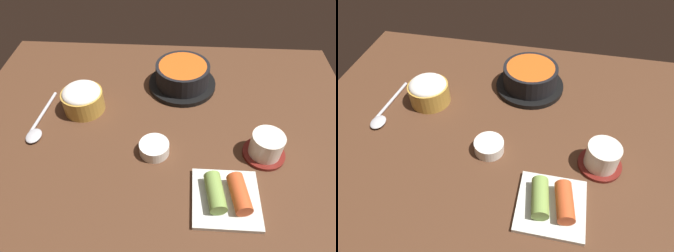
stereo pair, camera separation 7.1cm
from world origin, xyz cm
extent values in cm
cube|color=#4C2D1C|center=(0.00, 0.00, 1.00)|extent=(100.00, 76.00, 2.00)
cylinder|color=black|center=(4.87, 16.97, 2.66)|extent=(18.69, 18.69, 1.32)
cylinder|color=black|center=(4.87, 16.97, 6.11)|extent=(14.76, 14.76, 5.58)
cylinder|color=#D15619|center=(4.87, 16.97, 8.60)|extent=(12.99, 12.99, 0.60)
cylinder|color=#B78C38|center=(-20.20, 5.92, 4.69)|extent=(10.43, 10.43, 5.39)
ellipsoid|color=white|center=(-20.20, 5.92, 7.39)|extent=(9.60, 9.60, 3.65)
cylinder|color=maroon|center=(23.97, -6.85, 2.40)|extent=(9.49, 9.49, 0.80)
cylinder|color=silver|center=(23.97, -6.85, 5.45)|extent=(7.14, 7.14, 5.31)
cylinder|color=#C6D18C|center=(23.97, -6.85, 7.81)|extent=(6.07, 6.07, 0.40)
cylinder|color=white|center=(-0.78, -7.57, 3.41)|extent=(6.80, 6.80, 2.82)
cylinder|color=#386B2D|center=(-0.78, -7.57, 4.52)|extent=(5.58, 5.58, 0.50)
cube|color=silver|center=(14.57, -19.10, 2.50)|extent=(13.38, 13.38, 1.00)
cylinder|color=#7A9E47|center=(12.23, -19.10, 4.69)|extent=(4.38, 8.39, 3.38)
cylinder|color=#C64C23|center=(16.91, -19.10, 4.69)|extent=(4.57, 8.45, 3.38)
cylinder|color=#B7B7BC|center=(-30.53, 3.10, 2.40)|extent=(2.33, 16.15, 0.80)
ellipsoid|color=#B7B7BC|center=(-29.77, -4.94, 2.72)|extent=(3.60, 4.68, 1.26)
camera|label=1|loc=(4.93, -51.37, 56.41)|focal=32.58mm
camera|label=2|loc=(11.99, -50.44, 56.41)|focal=32.58mm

